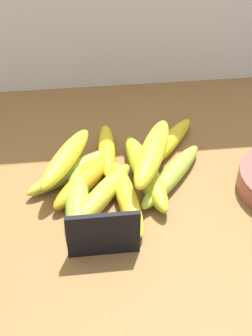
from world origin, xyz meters
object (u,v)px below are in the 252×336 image
Objects in this scene: banana_7 at (146,172)px; banana_8 at (168,143)px; banana_1 at (101,196)px; banana_6 at (171,175)px; banana_10 at (152,153)px; banana_5 at (84,181)px; banana_4 at (127,197)px; banana_3 at (73,171)px; chalkboard_sign at (103,236)px; banana_2 at (107,150)px; banana_0 at (77,201)px; banana_9 at (66,158)px.

banana_7 reaches higher than banana_8.
banana_1 is 13.44cm from banana_6.
banana_10 is at bearing 160.11° from banana_6.
banana_5 reaches higher than banana_8.
banana_8 is (5.75, 8.47, -0.45)cm from banana_7.
banana_5 is at bearing 146.42° from banana_4.
banana_1 is 8.66cm from banana_3.
chalkboard_sign is 0.58× the size of banana_10.
chalkboard_sign reaches higher than banana_7.
banana_1 is 1.19× the size of banana_2.
banana_10 reaches higher than banana_0.
banana_8 is (18.67, 6.17, 0.02)cm from banana_3.
banana_5 is 19.28cm from banana_8.
banana_2 is at bearing 129.60° from banana_7.
banana_0 is at bearing -79.10° from banana_9.
banana_7 is (12.39, 5.91, 0.15)cm from banana_0.
banana_4 is at bearing -151.84° from banana_6.
banana_5 reaches higher than banana_4.
banana_10 is at bearing -45.10° from banana_2.
banana_4 is 1.07× the size of banana_9.
banana_10 is (1.11, 0.20, 4.19)cm from banana_7.
banana_7 is 1.09× the size of banana_10.
chalkboard_sign is 23.56cm from banana_2.
banana_1 is at bearing -51.29° from banana_9.
banana_9 reaches higher than banana_7.
banana_0 is at bearing -113.86° from banana_2.
banana_4 is 0.96× the size of banana_10.
banana_0 reaches higher than banana_5.
banana_4 is 9.01cm from banana_10.
banana_3 is 17.77cm from banana_6.
banana_8 is at bearing 38.42° from banana_0.
banana_9 is at bearing 106.57° from chalkboard_sign.
banana_5 is at bearing 99.27° from chalkboard_sign.
banana_0 reaches higher than banana_2.
banana_6 is at bearing -97.31° from banana_8.
banana_7 is at bearing -50.40° from banana_2.
banana_9 is (-13.91, 1.96, 2.95)cm from banana_7.
banana_9 is 15.17cm from banana_10.
banana_2 is 13.53cm from banana_4.
banana_8 is 20.98cm from banana_9.
banana_4 is 8.43cm from banana_5.
chalkboard_sign is 18.77cm from banana_10.
banana_0 reaches higher than banana_1.
banana_5 is 0.82× the size of banana_6.
banana_6 is at bearing -10.85° from banana_3.
banana_1 is at bearing -55.82° from banana_5.
banana_7 is (8.67, 15.64, -1.77)cm from chalkboard_sign.
banana_7 is at bearing -8.03° from banana_9.
banana_1 reaches higher than banana_6.
banana_7 is at bearing -169.90° from banana_10.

